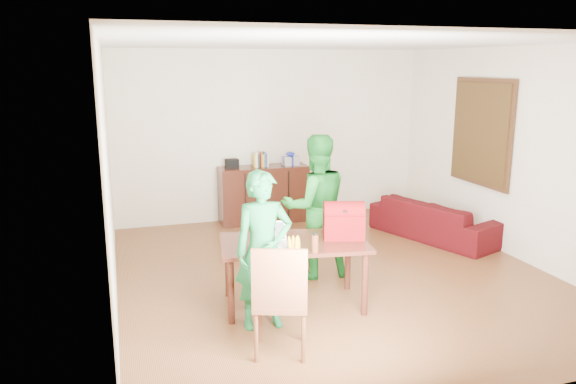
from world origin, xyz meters
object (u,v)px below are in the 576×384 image
object	(u,v)px
person_near	(263,250)
bottle	(315,243)
laptop	(273,242)
sofa	(435,219)
table	(294,249)
person_far	(316,206)
red_bag	(344,224)
chair	(281,321)

from	to	relation	value
person_near	bottle	distance (m)	0.51
laptop	sofa	distance (m)	3.41
table	person_near	distance (m)	0.57
table	person_far	distance (m)	0.94
red_bag	sofa	xyz separation A→B (m)	(2.15, 1.67, -0.58)
table	red_bag	world-z (taller)	red_bag
red_bag	bottle	bearing A→B (deg)	-125.31
person_near	sofa	size ratio (longest dim) A/B	0.80
table	person_near	bearing A→B (deg)	-130.12
person_near	bottle	xyz separation A→B (m)	(0.51, -0.03, 0.04)
person_near	chair	bearing A→B (deg)	-89.49
sofa	person_far	bearing A→B (deg)	91.07
chair	red_bag	bearing A→B (deg)	61.72
person_near	laptop	size ratio (longest dim) A/B	4.70
laptop	person_far	bearing A→B (deg)	53.68
person_far	sofa	size ratio (longest dim) A/B	0.89
laptop	sofa	xyz separation A→B (m)	(2.92, 1.70, -0.46)
person_far	bottle	bearing A→B (deg)	71.82
chair	red_bag	distance (m)	1.40
table	chair	xyz separation A→B (m)	(-0.42, -0.92, -0.32)
person_far	red_bag	distance (m)	0.81
person_far	sofa	bearing A→B (deg)	-156.08
person_near	sofa	bearing A→B (deg)	32.87
person_far	red_bag	xyz separation A→B (m)	(0.02, -0.81, 0.01)
table	bottle	bearing A→B (deg)	-68.86
red_bag	chair	bearing A→B (deg)	-120.56
person_far	chair	bearing A→B (deg)	63.15
laptop	sofa	world-z (taller)	laptop
red_bag	sofa	size ratio (longest dim) A/B	0.22
laptop	bottle	world-z (taller)	laptop
chair	person_near	distance (m)	0.72
person_far	bottle	world-z (taller)	person_far
table	sofa	xyz separation A→B (m)	(2.68, 1.62, -0.34)
table	person_far	xyz separation A→B (m)	(0.51, 0.76, 0.23)
person_near	table	bearing A→B (deg)	41.29
table	bottle	distance (m)	0.44
table	laptop	xyz separation A→B (m)	(-0.24, -0.08, 0.13)
person_near	person_far	distance (m)	1.46
table	chair	size ratio (longest dim) A/B	1.58
sofa	laptop	bearing A→B (deg)	99.55
chair	sofa	bearing A→B (deg)	58.55
table	person_near	world-z (taller)	person_near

